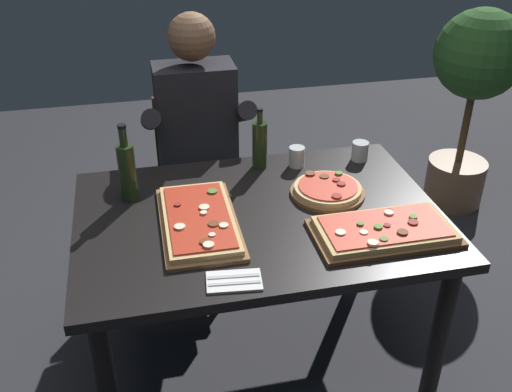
{
  "coord_description": "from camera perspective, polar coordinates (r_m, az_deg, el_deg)",
  "views": [
    {
      "loc": [
        -0.42,
        -1.86,
        1.96
      ],
      "look_at": [
        0.0,
        0.05,
        0.79
      ],
      "focal_mm": 41.06,
      "sensor_mm": 36.0,
      "label": 1
    }
  ],
  "objects": [
    {
      "name": "tumbler_near_camera",
      "position": [
        2.59,
        3.98,
        3.72
      ],
      "size": [
        0.07,
        0.07,
        0.09
      ],
      "color": "silver",
      "rests_on": "dining_table"
    },
    {
      "name": "napkin_cutlery_set",
      "position": [
        1.92,
        -2.15,
        -8.27
      ],
      "size": [
        0.19,
        0.13,
        0.01
      ],
      "color": "white",
      "rests_on": "dining_table"
    },
    {
      "name": "dining_table",
      "position": [
        2.31,
        0.27,
        -3.72
      ],
      "size": [
        1.4,
        0.96,
        0.74
      ],
      "color": "black",
      "rests_on": "ground_plane"
    },
    {
      "name": "seated_diner",
      "position": [
        2.87,
        -5.66,
        5.74
      ],
      "size": [
        0.53,
        0.41,
        1.33
      ],
      "color": "#23232D",
      "rests_on": "ground_plane"
    },
    {
      "name": "ground_plane",
      "position": [
        2.73,
        0.23,
        -14.94
      ],
      "size": [
        6.4,
        6.4,
        0.0
      ],
      "primitive_type": "plane",
      "color": "#2D2D33"
    },
    {
      "name": "wine_bottle_dark",
      "position": [
        2.54,
        0.37,
        5.09
      ],
      "size": [
        0.07,
        0.07,
        0.27
      ],
      "color": "#233819",
      "rests_on": "dining_table"
    },
    {
      "name": "pizza_rectangular_left",
      "position": [
        2.19,
        -5.58,
        -2.38
      ],
      "size": [
        0.29,
        0.54,
        0.05
      ],
      "color": "brown",
      "rests_on": "dining_table"
    },
    {
      "name": "pizza_rectangular_front",
      "position": [
        2.18,
        12.38,
        -3.31
      ],
      "size": [
        0.52,
        0.28,
        0.05
      ],
      "color": "brown",
      "rests_on": "dining_table"
    },
    {
      "name": "diner_chair",
      "position": [
        3.1,
        -5.71,
        2.37
      ],
      "size": [
        0.44,
        0.44,
        0.87
      ],
      "color": "#3D2B1E",
      "rests_on": "ground_plane"
    },
    {
      "name": "pizza_round_far",
      "position": [
        2.39,
        7.0,
        0.59
      ],
      "size": [
        0.3,
        0.3,
        0.05
      ],
      "color": "brown",
      "rests_on": "dining_table"
    },
    {
      "name": "oil_bottle_amber",
      "position": [
        2.34,
        -12.44,
        2.47
      ],
      "size": [
        0.07,
        0.07,
        0.32
      ],
      "color": "#233819",
      "rests_on": "dining_table"
    },
    {
      "name": "potted_plant_corner",
      "position": [
        3.64,
        20.45,
        10.12
      ],
      "size": [
        0.51,
        0.51,
        1.21
      ],
      "color": "#846042",
      "rests_on": "ground_plane"
    },
    {
      "name": "tumbler_far_side",
      "position": [
        2.68,
        10.08,
        4.23
      ],
      "size": [
        0.07,
        0.07,
        0.09
      ],
      "color": "silver",
      "rests_on": "dining_table"
    }
  ]
}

